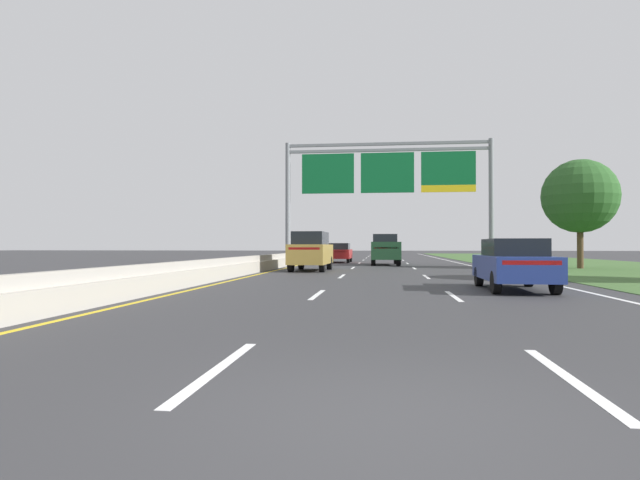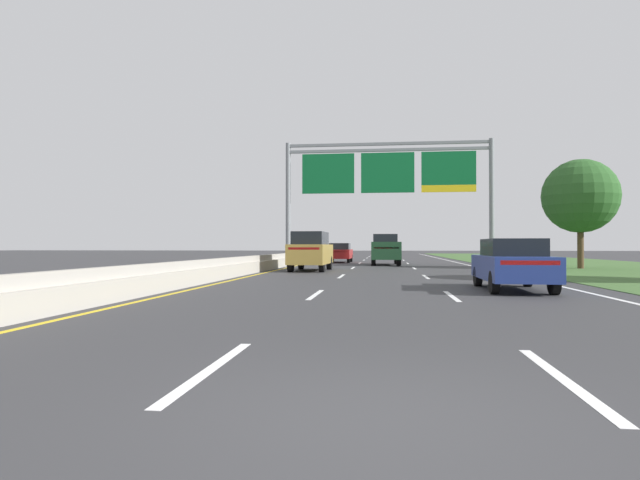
% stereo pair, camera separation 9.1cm
% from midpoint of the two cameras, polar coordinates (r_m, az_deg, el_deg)
% --- Properties ---
extents(ground_plane, '(220.00, 220.00, 0.00)m').
position_cam_midpoint_polar(ground_plane, '(39.24, 6.70, -2.60)').
color(ground_plane, '#333335').
extents(lane_striping, '(11.96, 106.00, 0.01)m').
position_cam_midpoint_polar(lane_striping, '(38.78, 6.70, -2.62)').
color(lane_striping, white).
rests_on(lane_striping, ground).
extents(grass_verge_right, '(14.00, 110.00, 0.02)m').
position_cam_midpoint_polar(grass_verge_right, '(41.64, 26.29, -2.41)').
color(grass_verge_right, '#3D602D').
rests_on(grass_verge_right, ground).
extents(median_barrier_concrete, '(0.60, 110.00, 0.85)m').
position_cam_midpoint_polar(median_barrier_concrete, '(39.78, -2.86, -2.06)').
color(median_barrier_concrete, '#A8A399').
rests_on(median_barrier_concrete, ground).
extents(overhead_sign_gantry, '(15.06, 0.42, 9.01)m').
position_cam_midpoint_polar(overhead_sign_gantry, '(39.36, 7.12, 6.68)').
color(overhead_sign_gantry, gray).
rests_on(overhead_sign_gantry, ground).
extents(pickup_truck_darkgreen, '(2.12, 5.44, 2.20)m').
position_cam_midpoint_polar(pickup_truck_darkgreen, '(38.38, 6.89, -1.04)').
color(pickup_truck_darkgreen, '#193D23').
rests_on(pickup_truck_darkgreen, ground).
extents(car_blue_right_lane_sedan, '(1.90, 4.43, 1.57)m').
position_cam_midpoint_polar(car_blue_right_lane_sedan, '(17.41, 19.80, -2.36)').
color(car_blue_right_lane_sedan, navy).
rests_on(car_blue_right_lane_sedan, ground).
extents(car_red_left_lane_sedan, '(1.85, 4.41, 1.57)m').
position_cam_midpoint_polar(car_red_left_lane_sedan, '(43.84, 2.05, -1.32)').
color(car_red_left_lane_sedan, maroon).
rests_on(car_red_left_lane_sedan, ground).
extents(car_gold_left_lane_suv, '(1.98, 4.73, 2.11)m').
position_cam_midpoint_polar(car_gold_left_lane_suv, '(29.09, -1.06, -1.13)').
color(car_gold_left_lane_suv, '#A38438').
rests_on(car_gold_left_lane_suv, ground).
extents(roadside_tree_mid, '(4.36, 4.36, 6.48)m').
position_cam_midpoint_polar(roadside_tree_mid, '(35.24, 25.91, 4.21)').
color(roadside_tree_mid, '#4C3823').
rests_on(roadside_tree_mid, ground).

